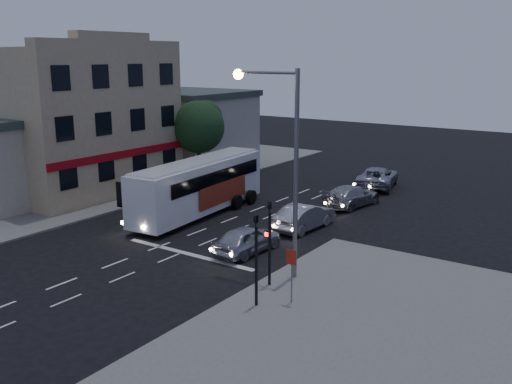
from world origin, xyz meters
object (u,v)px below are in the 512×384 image
Objects in this scene: regulatory_sign at (291,267)px; streetlight at (283,149)px; car_suv at (247,239)px; car_sedan_a at (304,217)px; traffic_signal_main at (269,233)px; car_sedan_c at (377,177)px; street_tree at (199,125)px; tour_bus at (199,185)px; traffic_signal_side at (256,249)px; car_sedan_b at (351,196)px.

streetlight is (-1.96, 2.44, 4.14)m from regulatory_sign.
car_suv is 5.14m from car_sedan_a.
car_suv is 4.81m from traffic_signal_main.
car_sedan_c is 14.09m from street_tree.
streetlight is (2.71, -6.73, 5.00)m from car_sedan_a.
traffic_signal_main is at bearing 113.50° from car_sedan_a.
tour_bus is at bearing 52.30° from car_sedan_c.
traffic_signal_main is at bearing 109.49° from traffic_signal_side.
regulatory_sign is 23.40m from street_tree.
traffic_signal_side is at bearing -74.30° from streetlight.
traffic_signal_side is 0.46× the size of streetlight.
car_sedan_c is 20.95m from traffic_signal_main.
traffic_signal_side is at bearing -70.51° from traffic_signal_main.
car_sedan_c is at bearing -74.11° from car_sedan_b.
traffic_signal_side is (4.02, -5.00, 1.72)m from car_suv.
tour_bus reaches higher than car_sedan_a.
traffic_signal_side is (4.48, -22.52, 1.66)m from car_sedan_c.
car_sedan_b is 16.78m from traffic_signal_side.
traffic_signal_main is at bearing 139.94° from car_suv.
car_suv is 1.01× the size of traffic_signal_main.
regulatory_sign is (5.48, -21.56, 0.84)m from car_sedan_c.
regulatory_sign is at bearing 90.89° from car_sedan_c.
traffic_signal_side is at bearing 131.05° from car_suv.
car_sedan_b is 13.40m from street_tree.
street_tree is at bearing 138.92° from regulatory_sign.
car_sedan_b is at bearing -89.58° from car_suv.
streetlight is at bearing 154.68° from car_suv.
traffic_signal_main is 0.46× the size of streetlight.
car_sedan_c is 1.33× the size of traffic_signal_main.
tour_bus is 7.04m from car_sedan_a.
car_sedan_c is (-0.81, 6.24, 0.06)m from car_sedan_b.
car_sedan_b is 0.77× the size of street_tree.
streetlight reaches higher than street_tree.
car_sedan_b is 2.18× the size of regulatory_sign.
traffic_signal_side reaches higher than tour_bus.
car_sedan_c is at bearing 60.60° from tour_bus.
traffic_signal_main is (2.96, -8.15, 1.69)m from car_sedan_a.
car_sedan_a is (6.88, 1.02, -1.12)m from tour_bus.
tour_bus is at bearing -30.02° from car_suv.
car_sedan_a is at bearing -25.38° from street_tree.
car_sedan_a is 8.84m from traffic_signal_main.
car_sedan_a is at bearing 80.39° from car_sedan_c.
car_sedan_a is at bearing 109.97° from traffic_signal_main.
traffic_signal_side is (10.54, -9.12, 0.56)m from tour_bus.
traffic_signal_main is 2.10m from traffic_signal_side.
streetlight is at bearing -39.51° from street_tree.
regulatory_sign is 0.35× the size of street_tree.
street_tree is (-12.03, -6.30, 3.74)m from car_sedan_c.
traffic_signal_main is at bearing 149.16° from regulatory_sign.
street_tree is (-12.49, 11.22, 3.79)m from car_suv.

